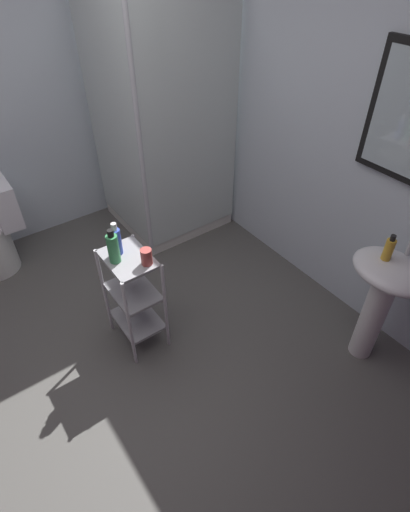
# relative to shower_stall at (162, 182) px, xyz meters

# --- Properties ---
(ground_plane) EXTENTS (4.20, 4.20, 0.02)m
(ground_plane) POSITION_rel_shower_stall_xyz_m (1.20, -1.22, -0.47)
(ground_plane) COLOR #53514D
(wall_back) EXTENTS (4.20, 0.14, 2.50)m
(wall_back) POSITION_rel_shower_stall_xyz_m (1.21, 0.63, 0.79)
(wall_back) COLOR silver
(wall_back) RESTS_ON ground_plane
(shower_stall) EXTENTS (0.92, 0.92, 2.00)m
(shower_stall) POSITION_rel_shower_stall_xyz_m (0.00, 0.00, 0.00)
(shower_stall) COLOR white
(shower_stall) RESTS_ON ground_plane
(pedestal_sink) EXTENTS (0.46, 0.37, 0.81)m
(pedestal_sink) POSITION_rel_shower_stall_xyz_m (2.09, 0.30, 0.12)
(pedestal_sink) COLOR white
(pedestal_sink) RESTS_ON ground_plane
(sink_faucet) EXTENTS (0.03, 0.03, 0.10)m
(sink_faucet) POSITION_rel_shower_stall_xyz_m (2.09, 0.42, 0.40)
(sink_faucet) COLOR silver
(sink_faucet) RESTS_ON pedestal_sink
(storage_cart) EXTENTS (0.38, 0.28, 0.74)m
(storage_cart) POSITION_rel_shower_stall_xyz_m (1.08, -0.88, -0.03)
(storage_cart) COLOR silver
(storage_cart) RESTS_ON ground_plane
(hand_soap_bottle) EXTENTS (0.05, 0.05, 0.17)m
(hand_soap_bottle) POSITION_rel_shower_stall_xyz_m (2.04, 0.28, 0.42)
(hand_soap_bottle) COLOR gold
(hand_soap_bottle) RESTS_ON pedestal_sink
(shampoo_bottle_blue) EXTENTS (0.06, 0.06, 0.22)m
(shampoo_bottle_blue) POSITION_rel_shower_stall_xyz_m (1.01, -0.90, 0.37)
(shampoo_bottle_blue) COLOR #354EBD
(shampoo_bottle_blue) RESTS_ON storage_cart
(body_wash_bottle_green) EXTENTS (0.07, 0.07, 0.23)m
(body_wash_bottle_green) POSITION_rel_shower_stall_xyz_m (1.07, -0.95, 0.38)
(body_wash_bottle_green) COLOR #389354
(body_wash_bottle_green) RESTS_ON storage_cart
(rinse_cup) EXTENTS (0.07, 0.07, 0.10)m
(rinse_cup) POSITION_rel_shower_stall_xyz_m (1.20, -0.81, 0.33)
(rinse_cup) COLOR #B24742
(rinse_cup) RESTS_ON storage_cart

